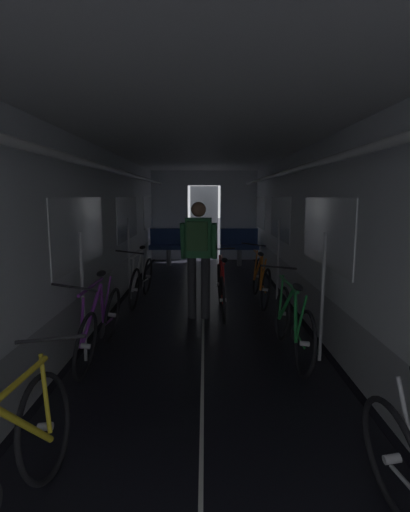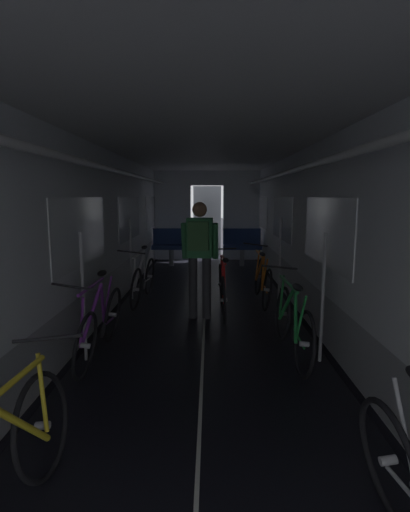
{
  "view_description": "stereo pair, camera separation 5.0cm",
  "coord_description": "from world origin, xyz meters",
  "px_view_note": "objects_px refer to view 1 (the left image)",
  "views": [
    {
      "loc": [
        0.02,
        -2.0,
        1.77
      ],
      "look_at": [
        0.0,
        4.35,
        0.81
      ],
      "focal_mm": 27.94,
      "sensor_mm": 36.0,
      "label": 1
    },
    {
      "loc": [
        0.07,
        -2.0,
        1.77
      ],
      "look_at": [
        0.0,
        4.35,
        0.81
      ],
      "focal_mm": 27.94,
      "sensor_mm": 36.0,
      "label": 2
    }
  ],
  "objects_px": {
    "bicycle_green": "(294,323)",
    "person_cyclist_aisle": "(200,249)",
    "bench_seat_far_left": "(170,243)",
    "bicycle_orange": "(262,280)",
    "bench_seat_far_right": "(241,243)",
    "bicycle_purple": "(101,324)",
    "bicycle_white": "(143,279)",
    "bicycle_red_in_aisle": "(223,288)",
    "bicycle_yellow": "(0,477)"
  },
  "relations": [
    {
      "from": "bicycle_green",
      "to": "person_cyclist_aisle",
      "type": "height_order",
      "value": "person_cyclist_aisle"
    },
    {
      "from": "bench_seat_far_left",
      "to": "bicycle_green",
      "type": "xyz_separation_m",
      "value": [
        1.89,
        -5.84,
        -0.19
      ]
    },
    {
      "from": "bicycle_orange",
      "to": "bicycle_green",
      "type": "bearing_deg",
      "value": -89.23
    },
    {
      "from": "person_cyclist_aisle",
      "to": "bench_seat_far_left",
      "type": "bearing_deg",
      "value": 100.57
    },
    {
      "from": "bench_seat_far_right",
      "to": "bicycle_green",
      "type": "bearing_deg",
      "value": -89.12
    },
    {
      "from": "bench_seat_far_left",
      "to": "bicycle_purple",
      "type": "bearing_deg",
      "value": -92.2
    },
    {
      "from": "bench_seat_far_left",
      "to": "bicycle_white",
      "type": "height_order",
      "value": "bench_seat_far_left"
    },
    {
      "from": "person_cyclist_aisle",
      "to": "bench_seat_far_right",
      "type": "bearing_deg",
      "value": 77.78
    },
    {
      "from": "bicycle_green",
      "to": "bicycle_purple",
      "type": "height_order",
      "value": "bicycle_purple"
    },
    {
      "from": "bench_seat_far_left",
      "to": "bicycle_white",
      "type": "bearing_deg",
      "value": -92.29
    },
    {
      "from": "bench_seat_far_left",
      "to": "bicycle_orange",
      "type": "xyz_separation_m",
      "value": [
        1.86,
        -3.57,
        -0.19
      ]
    },
    {
      "from": "bicycle_purple",
      "to": "person_cyclist_aisle",
      "type": "relative_size",
      "value": 1.0
    },
    {
      "from": "bicycle_green",
      "to": "bench_seat_far_right",
      "type": "bearing_deg",
      "value": 90.88
    },
    {
      "from": "bench_seat_far_left",
      "to": "bench_seat_far_right",
      "type": "relative_size",
      "value": 1.0
    },
    {
      "from": "person_cyclist_aisle",
      "to": "bicycle_white",
      "type": "bearing_deg",
      "value": 136.59
    },
    {
      "from": "bicycle_green",
      "to": "person_cyclist_aisle",
      "type": "xyz_separation_m",
      "value": [
        -1.06,
        1.38,
        0.63
      ]
    },
    {
      "from": "bicycle_white",
      "to": "bicycle_red_in_aisle",
      "type": "xyz_separation_m",
      "value": [
        1.31,
        -0.65,
        0.0
      ]
    },
    {
      "from": "bicycle_white",
      "to": "bicycle_orange",
      "type": "xyz_separation_m",
      "value": [
        2.0,
        -0.02,
        -0.0
      ]
    },
    {
      "from": "bicycle_white",
      "to": "person_cyclist_aisle",
      "type": "height_order",
      "value": "person_cyclist_aisle"
    },
    {
      "from": "bicycle_white",
      "to": "bicycle_orange",
      "type": "bearing_deg",
      "value": -0.66
    },
    {
      "from": "bicycle_yellow",
      "to": "person_cyclist_aisle",
      "type": "distance_m",
      "value": 3.98
    },
    {
      "from": "bench_seat_far_left",
      "to": "bicycle_yellow",
      "type": "xyz_separation_m",
      "value": [
        -0.11,
        -8.28,
        -0.19
      ]
    },
    {
      "from": "bicycle_white",
      "to": "bicycle_purple",
      "type": "bearing_deg",
      "value": -92.05
    },
    {
      "from": "bench_seat_far_right",
      "to": "person_cyclist_aisle",
      "type": "distance_m",
      "value": 4.59
    },
    {
      "from": "bench_seat_far_left",
      "to": "bicycle_orange",
      "type": "distance_m",
      "value": 4.03
    },
    {
      "from": "bicycle_yellow",
      "to": "bicycle_orange",
      "type": "distance_m",
      "value": 5.11
    },
    {
      "from": "bicycle_green",
      "to": "bicycle_purple",
      "type": "relative_size",
      "value": 1.0
    },
    {
      "from": "bench_seat_far_left",
      "to": "bicycle_red_in_aisle",
      "type": "xyz_separation_m",
      "value": [
        1.17,
        -4.2,
        -0.18
      ]
    },
    {
      "from": "bicycle_orange",
      "to": "bench_seat_far_right",
      "type": "bearing_deg",
      "value": 90.96
    },
    {
      "from": "bench_seat_far_right",
      "to": "bench_seat_far_left",
      "type": "bearing_deg",
      "value": 180.0
    },
    {
      "from": "person_cyclist_aisle",
      "to": "bicycle_red_in_aisle",
      "type": "xyz_separation_m",
      "value": [
        0.34,
        0.27,
        -0.63
      ]
    },
    {
      "from": "bicycle_green",
      "to": "bicycle_purple",
      "type": "bearing_deg",
      "value": -178.83
    },
    {
      "from": "bicycle_green",
      "to": "bicycle_white",
      "type": "xyz_separation_m",
      "value": [
        -2.03,
        2.3,
        -0.0
      ]
    },
    {
      "from": "bicycle_red_in_aisle",
      "to": "bicycle_yellow",
      "type": "bearing_deg",
      "value": -107.4
    },
    {
      "from": "bench_seat_far_left",
      "to": "person_cyclist_aisle",
      "type": "height_order",
      "value": "person_cyclist_aisle"
    },
    {
      "from": "bicycle_white",
      "to": "person_cyclist_aisle",
      "type": "xyz_separation_m",
      "value": [
        0.97,
        -0.92,
        0.63
      ]
    },
    {
      "from": "bicycle_orange",
      "to": "bicycle_red_in_aisle",
      "type": "distance_m",
      "value": 0.93
    },
    {
      "from": "bicycle_yellow",
      "to": "bench_seat_far_right",
      "type": "bearing_deg",
      "value": 77.04
    },
    {
      "from": "bicycle_green",
      "to": "bicycle_yellow",
      "type": "height_order",
      "value": "bicycle_yellow"
    },
    {
      "from": "bench_seat_far_right",
      "to": "person_cyclist_aisle",
      "type": "bearing_deg",
      "value": -102.22
    },
    {
      "from": "bicycle_yellow",
      "to": "person_cyclist_aisle",
      "type": "bearing_deg",
      "value": 76.17
    },
    {
      "from": "bench_seat_far_right",
      "to": "bicycle_red_in_aisle",
      "type": "relative_size",
      "value": 0.58
    },
    {
      "from": "bicycle_green",
      "to": "bicycle_orange",
      "type": "relative_size",
      "value": 1.0
    },
    {
      "from": "bicycle_green",
      "to": "bicycle_red_in_aisle",
      "type": "distance_m",
      "value": 1.79
    },
    {
      "from": "bicycle_green",
      "to": "bicycle_white",
      "type": "bearing_deg",
      "value": 131.46
    },
    {
      "from": "bench_seat_far_right",
      "to": "bicycle_yellow",
      "type": "distance_m",
      "value": 8.5
    },
    {
      "from": "bicycle_purple",
      "to": "person_cyclist_aisle",
      "type": "distance_m",
      "value": 1.88
    },
    {
      "from": "bicycle_purple",
      "to": "person_cyclist_aisle",
      "type": "height_order",
      "value": "person_cyclist_aisle"
    },
    {
      "from": "bicycle_green",
      "to": "bicycle_white",
      "type": "relative_size",
      "value": 1.0
    },
    {
      "from": "bench_seat_far_right",
      "to": "bicycle_yellow",
      "type": "xyz_separation_m",
      "value": [
        -1.91,
        -8.28,
        -0.19
      ]
    }
  ]
}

